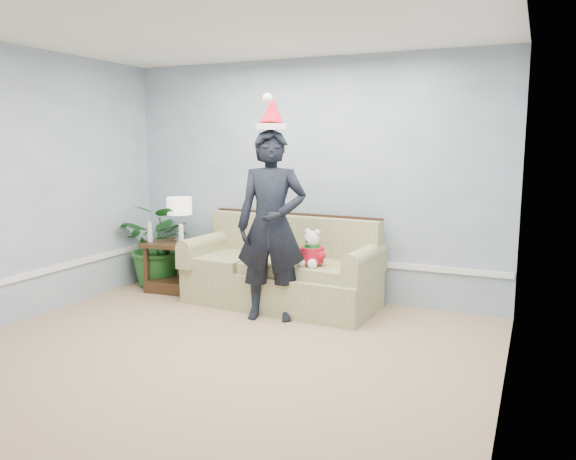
% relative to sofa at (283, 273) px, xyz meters
% --- Properties ---
extents(room_shell, '(4.54, 5.04, 2.74)m').
position_rel_sofa_xyz_m(room_shell, '(0.12, -2.06, 1.00)').
color(room_shell, tan).
rests_on(room_shell, ground).
extents(wainscot_trim, '(4.49, 4.99, 0.06)m').
position_rel_sofa_xyz_m(wainscot_trim, '(-1.05, -0.89, 0.10)').
color(wainscot_trim, white).
rests_on(wainscot_trim, room_shell).
extents(sofa, '(2.14, 1.03, 0.98)m').
position_rel_sofa_xyz_m(sofa, '(0.00, 0.00, 0.00)').
color(sofa, '#586B32').
rests_on(sofa, room_shell).
extents(side_table, '(0.66, 0.57, 0.60)m').
position_rel_sofa_xyz_m(side_table, '(-1.43, -0.04, -0.11)').
color(side_table, '#3D2916').
rests_on(side_table, room_shell).
extents(table_lamp, '(0.30, 0.30, 0.53)m').
position_rel_sofa_xyz_m(table_lamp, '(-1.36, 0.02, 0.66)').
color(table_lamp, silver).
rests_on(table_lamp, side_table).
extents(candle_pair, '(0.51, 0.06, 0.24)m').
position_rel_sofa_xyz_m(candle_pair, '(-1.45, -0.15, 0.36)').
color(candle_pair, silver).
rests_on(candle_pair, side_table).
extents(houseplant, '(0.98, 0.86, 1.04)m').
position_rel_sofa_xyz_m(houseplant, '(-1.73, 0.10, 0.17)').
color(houseplant, '#1F5B23').
rests_on(houseplant, room_shell).
extents(man, '(0.79, 0.63, 1.90)m').
position_rel_sofa_xyz_m(man, '(0.12, -0.53, 0.60)').
color(man, black).
rests_on(man, room_shell).
extents(santa_hat, '(0.37, 0.40, 0.35)m').
position_rel_sofa_xyz_m(santa_hat, '(0.12, -0.51, 1.70)').
color(santa_hat, white).
rests_on(santa_hat, man).
extents(teddy_bear, '(0.27, 0.29, 0.39)m').
position_rel_sofa_xyz_m(teddy_bear, '(0.44, -0.24, 0.31)').
color(teddy_bear, white).
rests_on(teddy_bear, sofa).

